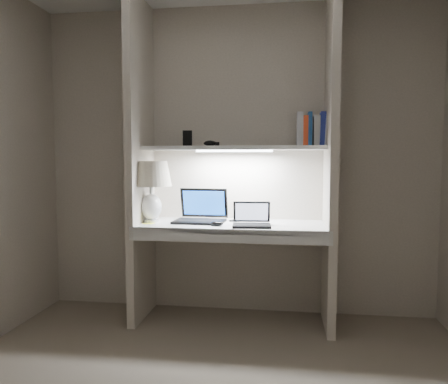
% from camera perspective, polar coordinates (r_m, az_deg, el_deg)
% --- Properties ---
extents(back_wall, '(3.20, 0.01, 2.50)m').
position_cam_1_polar(back_wall, '(3.60, 1.66, 4.10)').
color(back_wall, beige).
rests_on(back_wall, floor).
extents(alcove_panel_left, '(0.06, 0.55, 2.50)m').
position_cam_1_polar(alcove_panel_left, '(3.49, -10.87, 4.01)').
color(alcove_panel_left, beige).
rests_on(alcove_panel_left, floor).
extents(alcove_panel_right, '(0.06, 0.55, 2.50)m').
position_cam_1_polar(alcove_panel_right, '(3.32, 13.77, 3.95)').
color(alcove_panel_right, beige).
rests_on(alcove_panel_right, floor).
extents(desk, '(1.40, 0.55, 0.04)m').
position_cam_1_polar(desk, '(3.37, 1.12, -4.46)').
color(desk, white).
rests_on(desk, alcove_panel_left).
extents(desk_apron, '(1.46, 0.03, 0.10)m').
position_cam_1_polar(desk_apron, '(3.12, 0.54, -5.73)').
color(desk_apron, silver).
rests_on(desk_apron, desk).
extents(shelf, '(1.40, 0.36, 0.03)m').
position_cam_1_polar(shelf, '(3.43, 1.33, 5.76)').
color(shelf, silver).
rests_on(shelf, back_wall).
extents(strip_light, '(0.60, 0.04, 0.02)m').
position_cam_1_polar(strip_light, '(3.42, 1.33, 5.39)').
color(strip_light, white).
rests_on(strip_light, shelf).
extents(table_lamp, '(0.33, 0.33, 0.48)m').
position_cam_1_polar(table_lamp, '(3.45, -9.52, 1.43)').
color(table_lamp, white).
rests_on(table_lamp, desk).
extents(laptop_main, '(0.40, 0.35, 0.26)m').
position_cam_1_polar(laptop_main, '(3.47, -3.01, -2.91)').
color(laptop_main, black).
rests_on(laptop_main, desk).
extents(laptop_netbook, '(0.29, 0.26, 0.18)m').
position_cam_1_polar(laptop_netbook, '(3.24, 3.64, -3.72)').
color(laptop_netbook, black).
rests_on(laptop_netbook, desk).
extents(speaker, '(0.10, 0.08, 0.13)m').
position_cam_1_polar(speaker, '(3.56, 4.04, -2.59)').
color(speaker, silver).
rests_on(speaker, desk).
extents(mouse, '(0.12, 0.09, 0.04)m').
position_cam_1_polar(mouse, '(3.24, -0.93, -4.13)').
color(mouse, black).
rests_on(mouse, desk).
extents(cable_coil, '(0.10, 0.10, 0.01)m').
position_cam_1_polar(cable_coil, '(3.49, 1.69, -3.73)').
color(cable_coil, black).
rests_on(cable_coil, desk).
extents(sticky_note, '(0.09, 0.09, 0.00)m').
position_cam_1_polar(sticky_note, '(3.41, -9.84, -4.06)').
color(sticky_note, '#FEFF35').
rests_on(sticky_note, desk).
extents(book_row, '(0.24, 0.17, 0.25)m').
position_cam_1_polar(book_row, '(3.42, 11.46, 7.93)').
color(book_row, silver).
rests_on(book_row, shelf).
extents(shelf_box, '(0.08, 0.07, 0.13)m').
position_cam_1_polar(shelf_box, '(3.53, -4.80, 6.97)').
color(shelf_box, black).
rests_on(shelf_box, shelf).
extents(shelf_gadget, '(0.12, 0.10, 0.05)m').
position_cam_1_polar(shelf_gadget, '(3.48, -1.82, 6.37)').
color(shelf_gadget, black).
rests_on(shelf_gadget, shelf).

